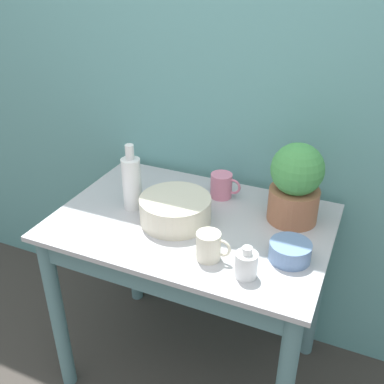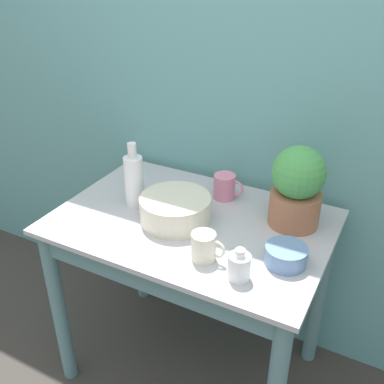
{
  "view_description": "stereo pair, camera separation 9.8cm",
  "coord_description": "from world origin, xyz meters",
  "px_view_note": "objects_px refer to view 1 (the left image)",
  "views": [
    {
      "loc": [
        0.58,
        -0.96,
        1.71
      ],
      "look_at": [
        0.0,
        0.35,
        0.91
      ],
      "focal_mm": 42.0,
      "sensor_mm": 36.0,
      "label": 1
    },
    {
      "loc": [
        0.67,
        -0.91,
        1.71
      ],
      "look_at": [
        0.0,
        0.35,
        0.91
      ],
      "focal_mm": 42.0,
      "sensor_mm": 36.0,
      "label": 2
    }
  ],
  "objects_px": {
    "potted_plant": "(296,183)",
    "mug_pink": "(222,185)",
    "bowl_wash_large": "(175,210)",
    "mug_cream": "(209,246)",
    "bottle_short": "(246,264)",
    "bottle_tall": "(132,182)",
    "bowl_small_blue": "(290,251)"
  },
  "relations": [
    {
      "from": "potted_plant",
      "to": "mug_pink",
      "type": "relative_size",
      "value": 2.41
    },
    {
      "from": "bowl_wash_large",
      "to": "mug_pink",
      "type": "height_order",
      "value": "mug_pink"
    },
    {
      "from": "potted_plant",
      "to": "bowl_wash_large",
      "type": "height_order",
      "value": "potted_plant"
    },
    {
      "from": "potted_plant",
      "to": "bowl_wash_large",
      "type": "xyz_separation_m",
      "value": [
        -0.39,
        -0.19,
        -0.1
      ]
    },
    {
      "from": "mug_cream",
      "to": "bottle_short",
      "type": "bearing_deg",
      "value": -14.84
    },
    {
      "from": "bottle_short",
      "to": "mug_pink",
      "type": "xyz_separation_m",
      "value": [
        -0.25,
        0.44,
        0.01
      ]
    },
    {
      "from": "bottle_tall",
      "to": "bottle_short",
      "type": "bearing_deg",
      "value": -22.59
    },
    {
      "from": "bottle_tall",
      "to": "bowl_small_blue",
      "type": "xyz_separation_m",
      "value": [
        0.64,
        -0.08,
        -0.08
      ]
    },
    {
      "from": "bowl_small_blue",
      "to": "bowl_wash_large",
      "type": "bearing_deg",
      "value": 172.55
    },
    {
      "from": "potted_plant",
      "to": "bottle_tall",
      "type": "height_order",
      "value": "potted_plant"
    },
    {
      "from": "bowl_small_blue",
      "to": "bottle_short",
      "type": "bearing_deg",
      "value": -127.13
    },
    {
      "from": "bottle_tall",
      "to": "bottle_short",
      "type": "xyz_separation_m",
      "value": [
        0.53,
        -0.22,
        -0.07
      ]
    },
    {
      "from": "bottle_short",
      "to": "mug_cream",
      "type": "distance_m",
      "value": 0.14
    },
    {
      "from": "bowl_wash_large",
      "to": "bottle_short",
      "type": "relative_size",
      "value": 2.45
    },
    {
      "from": "bowl_wash_large",
      "to": "bowl_small_blue",
      "type": "height_order",
      "value": "bowl_wash_large"
    },
    {
      "from": "mug_pink",
      "to": "mug_cream",
      "type": "xyz_separation_m",
      "value": [
        0.11,
        -0.4,
        -0.0
      ]
    },
    {
      "from": "potted_plant",
      "to": "bottle_short",
      "type": "distance_m",
      "value": 0.4
    },
    {
      "from": "potted_plant",
      "to": "mug_pink",
      "type": "distance_m",
      "value": 0.32
    },
    {
      "from": "potted_plant",
      "to": "bowl_small_blue",
      "type": "xyz_separation_m",
      "value": [
        0.05,
        -0.25,
        -0.12
      ]
    },
    {
      "from": "mug_cream",
      "to": "potted_plant",
      "type": "bearing_deg",
      "value": 60.79
    },
    {
      "from": "potted_plant",
      "to": "bowl_wash_large",
      "type": "distance_m",
      "value": 0.45
    },
    {
      "from": "mug_pink",
      "to": "bottle_short",
      "type": "bearing_deg",
      "value": -60.88
    },
    {
      "from": "bowl_wash_large",
      "to": "mug_cream",
      "type": "relative_size",
      "value": 2.23
    },
    {
      "from": "bowl_wash_large",
      "to": "mug_pink",
      "type": "bearing_deg",
      "value": 69.33
    },
    {
      "from": "mug_cream",
      "to": "bowl_small_blue",
      "type": "xyz_separation_m",
      "value": [
        0.24,
        0.1,
        -0.02
      ]
    },
    {
      "from": "bowl_small_blue",
      "to": "bottle_tall",
      "type": "bearing_deg",
      "value": 172.62
    },
    {
      "from": "potted_plant",
      "to": "bottle_tall",
      "type": "bearing_deg",
      "value": -164.63
    },
    {
      "from": "bottle_short",
      "to": "mug_cream",
      "type": "relative_size",
      "value": 0.91
    },
    {
      "from": "bottle_tall",
      "to": "mug_pink",
      "type": "height_order",
      "value": "bottle_tall"
    },
    {
      "from": "mug_pink",
      "to": "bowl_small_blue",
      "type": "relative_size",
      "value": 0.92
    },
    {
      "from": "potted_plant",
      "to": "bowl_small_blue",
      "type": "distance_m",
      "value": 0.28
    },
    {
      "from": "bottle_tall",
      "to": "mug_cream",
      "type": "distance_m",
      "value": 0.44
    }
  ]
}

